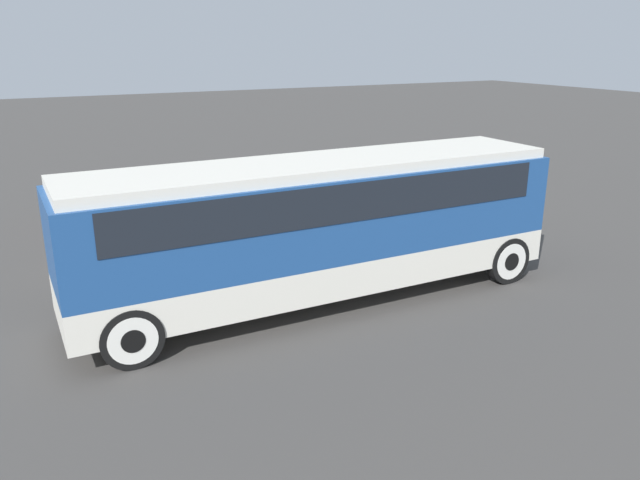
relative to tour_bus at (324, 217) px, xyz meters
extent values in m
plane|color=#423F3D|center=(-0.10, 0.00, -2.00)|extent=(120.00, 120.00, 0.00)
cube|color=silver|center=(-0.10, 0.00, -1.11)|extent=(11.21, 2.46, 0.78)
cube|color=navy|center=(-0.10, 0.00, 0.18)|extent=(11.21, 2.46, 1.81)
cube|color=black|center=(-0.10, 0.00, 0.63)|extent=(9.86, 2.50, 0.81)
cube|color=silver|center=(-0.10, 0.00, 1.19)|extent=(10.98, 2.26, 0.22)
cube|color=navy|center=(5.36, 0.00, -0.08)|extent=(0.36, 2.36, 2.07)
cylinder|color=black|center=(4.56, -1.12, -1.41)|extent=(1.18, 0.28, 1.18)
cylinder|color=silver|center=(4.56, -1.12, -1.41)|extent=(0.92, 0.30, 0.92)
cylinder|color=black|center=(4.56, -1.12, -1.41)|extent=(0.45, 0.32, 0.45)
cylinder|color=black|center=(4.56, 1.12, -1.41)|extent=(1.18, 0.28, 1.18)
cylinder|color=silver|center=(4.56, 1.12, -1.41)|extent=(0.92, 0.30, 0.92)
cylinder|color=black|center=(4.56, 1.12, -1.41)|extent=(0.45, 0.32, 0.45)
cylinder|color=black|center=(-4.58, -1.12, -1.41)|extent=(1.18, 0.28, 1.18)
cylinder|color=silver|center=(-4.58, -1.12, -1.41)|extent=(0.92, 0.30, 0.92)
cylinder|color=black|center=(-4.58, -1.12, -1.41)|extent=(0.45, 0.32, 0.45)
cylinder|color=black|center=(-4.58, 1.12, -1.41)|extent=(1.18, 0.28, 1.18)
cylinder|color=silver|center=(-4.58, 1.12, -1.41)|extent=(0.92, 0.30, 0.92)
cylinder|color=black|center=(-4.58, 1.12, -1.41)|extent=(0.45, 0.32, 0.45)
cube|color=maroon|center=(-1.60, 9.08, -1.43)|extent=(4.50, 1.72, 0.63)
cube|color=black|center=(-1.78, 9.08, -0.82)|extent=(2.34, 1.55, 0.59)
cylinder|color=black|center=(0.16, 8.31, -1.66)|extent=(0.69, 0.22, 0.69)
cylinder|color=black|center=(0.16, 8.31, -1.66)|extent=(0.26, 0.26, 0.26)
cylinder|color=black|center=(0.16, 9.85, -1.66)|extent=(0.69, 0.22, 0.69)
cylinder|color=black|center=(0.16, 9.85, -1.66)|extent=(0.26, 0.26, 0.26)
cylinder|color=black|center=(-3.37, 8.31, -1.66)|extent=(0.69, 0.22, 0.69)
cylinder|color=black|center=(-3.37, 8.31, -1.66)|extent=(0.26, 0.26, 0.26)
cylinder|color=black|center=(-3.37, 9.85, -1.66)|extent=(0.69, 0.22, 0.69)
cylinder|color=black|center=(-3.37, 9.85, -1.66)|extent=(0.26, 0.26, 0.26)
cube|color=silver|center=(-2.33, 4.65, -1.41)|extent=(4.39, 1.73, 0.69)
cube|color=black|center=(-2.50, 4.65, -0.79)|extent=(2.28, 1.56, 0.55)
cylinder|color=black|center=(-0.59, 3.88, -1.67)|extent=(0.66, 0.22, 0.66)
cylinder|color=black|center=(-0.59, 3.88, -1.67)|extent=(0.25, 0.26, 0.25)
cylinder|color=black|center=(-0.59, 5.43, -1.67)|extent=(0.66, 0.22, 0.66)
cylinder|color=black|center=(-0.59, 5.43, -1.67)|extent=(0.25, 0.26, 0.25)
cylinder|color=black|center=(-4.06, 3.88, -1.67)|extent=(0.66, 0.22, 0.66)
cylinder|color=black|center=(-4.06, 3.88, -1.67)|extent=(0.25, 0.26, 0.25)
cylinder|color=black|center=(-4.06, 5.43, -1.67)|extent=(0.66, 0.22, 0.66)
cylinder|color=black|center=(-4.06, 5.43, -1.67)|extent=(0.25, 0.26, 0.25)
camera|label=1|loc=(-6.28, -11.86, 3.81)|focal=35.00mm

